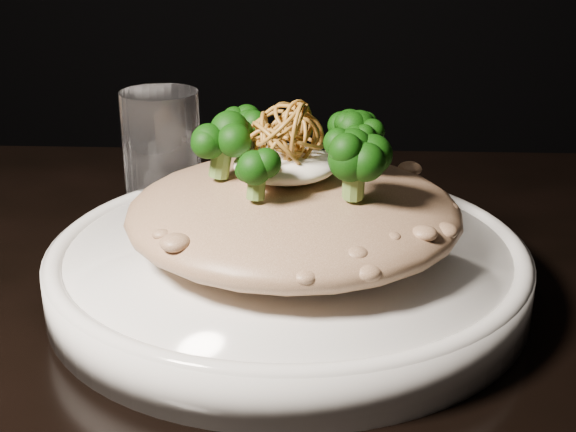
# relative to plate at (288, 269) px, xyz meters

# --- Properties ---
(plate) EXTENTS (0.32, 0.32, 0.03)m
(plate) POSITION_rel_plate_xyz_m (0.00, 0.00, 0.00)
(plate) COLOR white
(plate) RESTS_ON table
(risotto) EXTENTS (0.22, 0.22, 0.05)m
(risotto) POSITION_rel_plate_xyz_m (0.00, 0.00, 0.04)
(risotto) COLOR brown
(risotto) RESTS_ON plate
(broccoli) EXTENTS (0.14, 0.14, 0.05)m
(broccoli) POSITION_rel_plate_xyz_m (0.00, 0.00, 0.09)
(broccoli) COLOR black
(broccoli) RESTS_ON risotto
(cheese) EXTENTS (0.07, 0.07, 0.02)m
(cheese) POSITION_rel_plate_xyz_m (-0.00, -0.00, 0.07)
(cheese) COLOR white
(cheese) RESTS_ON risotto
(shallots) EXTENTS (0.06, 0.06, 0.04)m
(shallots) POSITION_rel_plate_xyz_m (-0.00, -0.00, 0.10)
(shallots) COLOR brown
(shallots) RESTS_ON cheese
(drinking_glass) EXTENTS (0.08, 0.08, 0.11)m
(drinking_glass) POSITION_rel_plate_xyz_m (-0.11, 0.12, 0.04)
(drinking_glass) COLOR white
(drinking_glass) RESTS_ON table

